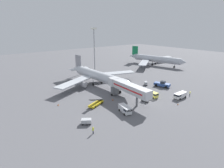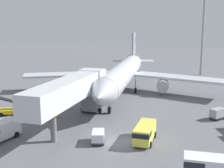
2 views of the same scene
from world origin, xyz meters
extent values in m
plane|color=slate|center=(0.00, 0.00, 0.00)|extent=(300.00, 300.00, 0.00)
cylinder|color=silver|center=(-4.80, 23.25, 4.09)|extent=(5.67, 32.24, 4.00)
cone|color=silver|center=(-3.86, 5.33, 4.09)|extent=(4.11, 4.00, 3.92)
cone|color=silver|center=(-5.79, 42.21, 4.39)|extent=(4.10, 6.10, 3.80)
cube|color=gray|center=(-5.72, 40.74, 8.09)|extent=(0.60, 4.65, 6.40)
cube|color=silver|center=(-3.30, 40.44, 4.59)|extent=(4.97, 3.62, 0.24)
cube|color=silver|center=(-8.09, 40.19, 4.59)|extent=(4.97, 3.62, 0.24)
cube|color=silver|center=(5.81, 26.55, 3.19)|extent=(19.61, 10.62, 0.44)
cube|color=silver|center=(-15.70, 25.42, 3.19)|extent=(19.31, 12.30, 0.44)
cylinder|color=#A8A8AD|center=(2.63, 25.14, 1.81)|extent=(2.36, 2.99, 2.21)
cylinder|color=#A8A8AD|center=(-12.39, 24.36, 1.81)|extent=(2.36, 2.99, 2.21)
cylinder|color=gray|center=(-4.15, 10.75, 1.72)|extent=(0.28, 0.28, 2.34)
cylinder|color=black|center=(-4.15, 10.75, 0.55)|extent=(0.41, 1.12, 1.10)
cylinder|color=gray|center=(-2.60, 25.29, 1.72)|extent=(0.28, 0.28, 2.34)
cylinder|color=black|center=(-2.60, 25.29, 0.55)|extent=(0.41, 1.12, 1.10)
cylinder|color=gray|center=(-7.20, 25.05, 1.72)|extent=(0.28, 0.28, 2.34)
cylinder|color=black|center=(-7.20, 25.05, 0.55)|extent=(0.41, 1.12, 1.10)
cube|color=silver|center=(-7.37, 1.88, 5.14)|extent=(3.86, 17.30, 2.70)
cube|color=red|center=(-8.89, 1.96, 5.14)|extent=(0.77, 14.40, 0.44)
cube|color=silver|center=(-6.91, 11.06, 5.14)|extent=(3.59, 2.97, 2.84)
cube|color=#232833|center=(-6.84, 12.35, 5.39)|extent=(3.31, 0.41, 0.90)
cube|color=slate|center=(-6.94, 10.46, 2.10)|extent=(2.64, 1.93, 3.39)
cylinder|color=black|center=(-8.36, 10.53, 0.40)|extent=(0.34, 0.81, 0.80)
cylinder|color=black|center=(-5.51, 10.38, 0.40)|extent=(0.34, 0.81, 0.80)
cylinder|color=slate|center=(-7.54, -1.55, 1.90)|extent=(0.70, 0.70, 3.79)
cube|color=yellow|center=(-17.60, 6.93, 0.57)|extent=(6.39, 4.13, 0.55)
cube|color=black|center=(-17.60, 6.93, 1.94)|extent=(6.09, 3.32, 2.13)
cylinder|color=black|center=(-18.94, 5.37, 0.30)|extent=(0.64, 0.43, 0.60)
cylinder|color=black|center=(-19.65, 7.12, 0.30)|extent=(0.64, 0.43, 0.60)
cylinder|color=black|center=(-15.56, 6.75, 0.30)|extent=(0.64, 0.43, 0.60)
cylinder|color=black|center=(-16.27, 8.49, 0.30)|extent=(0.64, 0.43, 0.60)
cube|color=#E5DB4C|center=(2.52, 0.96, 1.13)|extent=(2.05, 5.26, 1.69)
cube|color=#1E232D|center=(2.43, -0.80, 1.50)|extent=(1.91, 1.74, 0.54)
cylinder|color=black|center=(3.31, -0.68, 0.34)|extent=(0.36, 0.69, 0.68)
cylinder|color=black|center=(1.58, -0.60, 0.34)|extent=(0.36, 0.69, 0.68)
cylinder|color=black|center=(3.46, 2.52, 0.34)|extent=(0.36, 0.69, 0.68)
cylinder|color=black|center=(1.73, 2.60, 0.34)|extent=(0.36, 0.69, 0.68)
cube|color=silver|center=(-13.68, -2.70, 1.22)|extent=(2.96, 5.24, 1.86)
cylinder|color=black|center=(-12.44, -1.40, 0.34)|extent=(0.49, 0.74, 0.68)
cylinder|color=black|center=(-14.30, -1.00, 0.34)|extent=(0.49, 0.74, 0.68)
cube|color=white|center=(9.59, -6.32, 1.16)|extent=(5.40, 1.98, 1.75)
cube|color=#1E232D|center=(7.75, -6.32, 1.55)|extent=(1.73, 2.01, 0.56)
cube|color=#38383D|center=(-2.55, -0.68, 0.29)|extent=(1.87, 2.73, 0.22)
cube|color=silver|center=(-2.55, -0.68, 0.86)|extent=(1.87, 2.73, 0.92)
cylinder|color=black|center=(-3.34, 0.03, 0.18)|extent=(0.20, 0.38, 0.36)
cylinder|color=black|center=(-2.15, 0.31, 0.18)|extent=(0.20, 0.38, 0.36)
cylinder|color=black|center=(-2.94, -1.67, 0.18)|extent=(0.20, 0.38, 0.36)
cylinder|color=black|center=(-1.75, -1.38, 0.18)|extent=(0.20, 0.38, 0.36)
cube|color=#38383D|center=(11.33, 11.61, 0.29)|extent=(2.35, 2.42, 0.22)
cube|color=#999EA5|center=(11.33, 11.61, 0.97)|extent=(2.35, 2.42, 1.15)
cylinder|color=black|center=(11.24, 10.67, 0.18)|extent=(0.33, 0.35, 0.36)
cylinder|color=black|center=(10.41, 11.42, 0.18)|extent=(0.33, 0.35, 0.36)
cylinder|color=black|center=(12.25, 11.79, 0.18)|extent=(0.33, 0.35, 0.36)
cylinder|color=black|center=(11.42, 12.54, 0.18)|extent=(0.33, 0.35, 0.36)
cube|color=black|center=(-10.70, 6.86, 0.01)|extent=(0.41, 0.41, 0.03)
cone|color=orange|center=(-10.70, 6.86, 0.33)|extent=(0.35, 0.35, 0.60)
cylinder|color=#93969B|center=(10.60, 51.40, 11.42)|extent=(0.56, 0.56, 22.84)
camera|label=1|loc=(-46.96, -39.17, 24.60)|focal=29.25mm
camera|label=2|loc=(6.68, -31.60, 13.03)|focal=48.47mm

